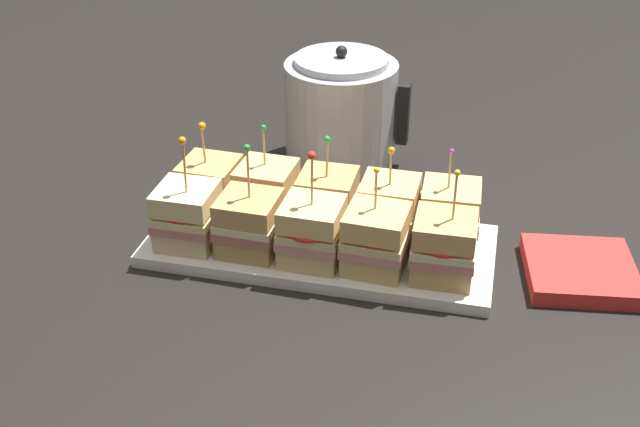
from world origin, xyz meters
The scene contains 14 objects.
ground_plane centered at (0.00, 0.00, 0.00)m, with size 6.00×6.00×0.00m, color black.
serving_platter centered at (0.00, 0.00, 0.01)m, with size 0.50×0.21×0.02m.
sandwich_front_far_left centered at (-0.18, -0.05, 0.06)m, with size 0.09×0.09×0.17m.
sandwich_front_left centered at (-0.09, -0.04, 0.06)m, with size 0.09×0.09×0.17m.
sandwich_front_center centered at (0.00, -0.05, 0.06)m, with size 0.09×0.09×0.17m.
sandwich_front_right centered at (0.09, -0.05, 0.06)m, with size 0.09×0.09×0.15m.
sandwich_front_far_right centered at (0.18, -0.04, 0.06)m, with size 0.09×0.09×0.16m.
sandwich_back_far_left centered at (-0.18, 0.05, 0.06)m, with size 0.09×0.09×0.15m.
sandwich_back_left centered at (-0.09, 0.04, 0.06)m, with size 0.09×0.09×0.15m.
sandwich_back_center centered at (0.00, 0.05, 0.06)m, with size 0.09×0.09×0.15m.
sandwich_back_right centered at (0.09, 0.05, 0.06)m, with size 0.09×0.09×0.15m.
sandwich_back_far_right centered at (0.18, 0.04, 0.06)m, with size 0.09×0.09×0.15m.
kettle_steel centered at (-0.03, 0.31, 0.09)m, with size 0.22×0.20×0.21m.
napkin_stack centered at (0.37, 0.02, 0.01)m, with size 0.17×0.17×0.02m.
Camera 1 is at (0.23, -0.96, 0.65)m, focal length 45.00 mm.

